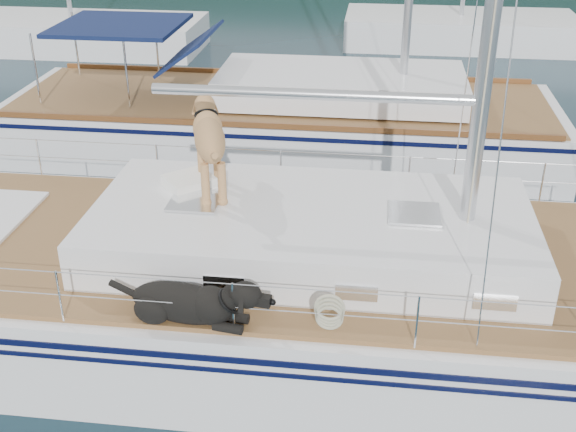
# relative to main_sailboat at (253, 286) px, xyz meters

# --- Properties ---
(ground) EXTENTS (120.00, 120.00, 0.00)m
(ground) POSITION_rel_main_sailboat_xyz_m (-0.08, 0.00, -0.68)
(ground) COLOR black
(ground) RESTS_ON ground
(main_sailboat) EXTENTS (12.00, 3.82, 14.01)m
(main_sailboat) POSITION_rel_main_sailboat_xyz_m (0.00, 0.00, 0.00)
(main_sailboat) COLOR white
(main_sailboat) RESTS_ON ground
(neighbor_sailboat) EXTENTS (11.00, 3.50, 13.30)m
(neighbor_sailboat) POSITION_rel_main_sailboat_xyz_m (-0.39, 6.27, -0.06)
(neighbor_sailboat) COLOR white
(neighbor_sailboat) RESTS_ON ground
(bg_boat_west) EXTENTS (8.00, 3.00, 11.65)m
(bg_boat_west) POSITION_rel_main_sailboat_xyz_m (-8.08, 14.00, -0.24)
(bg_boat_west) COLOR white
(bg_boat_west) RESTS_ON ground
(bg_boat_center) EXTENTS (7.20, 3.00, 11.65)m
(bg_boat_center) POSITION_rel_main_sailboat_xyz_m (3.92, 16.00, -0.23)
(bg_boat_center) COLOR white
(bg_boat_center) RESTS_ON ground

